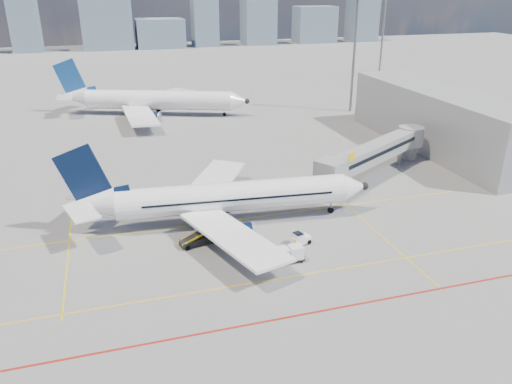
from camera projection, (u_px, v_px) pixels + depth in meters
ground at (261, 250)px, 53.86m from camera, size 420.00×420.00×0.00m
apron_markings at (267, 269)px, 50.25m from camera, size 90.00×35.12×0.01m
jet_bridge at (380, 151)px, 73.58m from camera, size 23.55×15.78×6.30m
terminal_block at (439, 120)px, 85.48m from camera, size 10.00×42.00×10.00m
floodlight_mast_ne at (355, 49)px, 107.28m from camera, size 3.20×0.61×25.45m
floodlight_mast_far at (383, 32)px, 145.36m from camera, size 3.20×0.61×25.45m
distant_skyline at (102, 24)px, 214.29m from camera, size 243.99×15.64×25.57m
main_aircraft at (221, 198)px, 58.72m from camera, size 36.42×31.69×10.77m
second_aircraft at (151, 100)px, 108.22m from camera, size 40.76×34.59×12.36m
baggage_tug at (300, 239)px, 54.69m from camera, size 2.35×1.82×1.46m
cargo_dolly at (289, 254)px, 51.12m from camera, size 3.15×1.48×1.71m
belt_loader at (199, 239)px, 54.83m from camera, size 5.83×2.56×2.34m
ramp_worker at (296, 246)px, 52.91m from camera, size 0.63×0.72×1.68m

